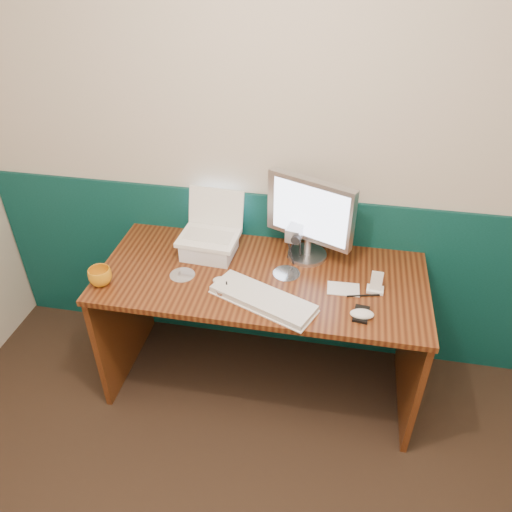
% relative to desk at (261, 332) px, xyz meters
% --- Properties ---
extents(back_wall, '(3.50, 0.04, 2.50)m').
position_rel_desk_xyz_m(back_wall, '(0.13, 0.37, 0.88)').
color(back_wall, beige).
rests_on(back_wall, ground).
extents(wainscot, '(3.48, 0.02, 1.00)m').
position_rel_desk_xyz_m(wainscot, '(0.13, 0.36, 0.12)').
color(wainscot, '#07322F').
rests_on(wainscot, ground).
extents(desk, '(1.60, 0.70, 0.75)m').
position_rel_desk_xyz_m(desk, '(0.00, 0.00, 0.00)').
color(desk, '#3A170A').
rests_on(desk, ground).
extents(laptop_riser, '(0.27, 0.23, 0.09)m').
position_rel_desk_xyz_m(laptop_riser, '(-0.30, 0.13, 0.42)').
color(laptop_riser, white).
rests_on(laptop_riser, desk).
extents(laptop, '(0.31, 0.24, 0.24)m').
position_rel_desk_xyz_m(laptop, '(-0.30, 0.13, 0.58)').
color(laptop, white).
rests_on(laptop, laptop_riser).
extents(monitor, '(0.47, 0.30, 0.45)m').
position_rel_desk_xyz_m(monitor, '(0.20, 0.21, 0.60)').
color(monitor, '#B1B0B5').
rests_on(monitor, desk).
extents(keyboard, '(0.51, 0.34, 0.03)m').
position_rel_desk_xyz_m(keyboard, '(0.04, -0.19, 0.39)').
color(keyboard, silver).
rests_on(keyboard, desk).
extents(mouse_right, '(0.11, 0.07, 0.04)m').
position_rel_desk_xyz_m(mouse_right, '(0.48, -0.21, 0.39)').
color(mouse_right, silver).
rests_on(mouse_right, desk).
extents(mouse_left, '(0.10, 0.06, 0.03)m').
position_rel_desk_xyz_m(mouse_left, '(-0.17, -0.10, 0.39)').
color(mouse_left, silver).
rests_on(mouse_left, desk).
extents(mug, '(0.15, 0.15, 0.09)m').
position_rel_desk_xyz_m(mug, '(-0.74, -0.21, 0.42)').
color(mug, orange).
rests_on(mug, desk).
extents(camcorder, '(0.10, 0.13, 0.18)m').
position_rel_desk_xyz_m(camcorder, '(0.14, 0.16, 0.46)').
color(camcorder, '#B3B2B7').
rests_on(camcorder, desk).
extents(cd_spindle, '(0.12, 0.12, 0.03)m').
position_rel_desk_xyz_m(cd_spindle, '(-0.14, -0.14, 0.39)').
color(cd_spindle, silver).
rests_on(cd_spindle, desk).
extents(cd_loose_a, '(0.12, 0.12, 0.00)m').
position_rel_desk_xyz_m(cd_loose_a, '(-0.38, -0.07, 0.38)').
color(cd_loose_a, silver).
rests_on(cd_loose_a, desk).
extents(cd_loose_b, '(0.13, 0.13, 0.00)m').
position_rel_desk_xyz_m(cd_loose_b, '(0.12, 0.04, 0.38)').
color(cd_loose_b, '#B3BBC4').
rests_on(cd_loose_b, desk).
extents(pen, '(0.15, 0.05, 0.01)m').
position_rel_desk_xyz_m(pen, '(0.49, -0.07, 0.38)').
color(pen, black).
rests_on(pen, desk).
extents(papers, '(0.15, 0.11, 0.00)m').
position_rel_desk_xyz_m(papers, '(0.40, -0.03, 0.38)').
color(papers, white).
rests_on(papers, desk).
extents(dock, '(0.08, 0.06, 0.01)m').
position_rel_desk_xyz_m(dock, '(0.54, -0.02, 0.38)').
color(dock, white).
rests_on(dock, desk).
extents(music_player, '(0.06, 0.03, 0.09)m').
position_rel_desk_xyz_m(music_player, '(0.54, -0.02, 0.44)').
color(music_player, white).
rests_on(music_player, dock).
extents(pda, '(0.08, 0.12, 0.01)m').
position_rel_desk_xyz_m(pda, '(0.48, -0.20, 0.38)').
color(pda, black).
rests_on(pda, desk).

